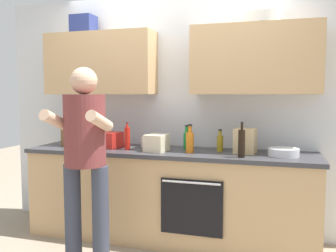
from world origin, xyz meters
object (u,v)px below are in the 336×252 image
object	(u,v)px
person_standing	(85,151)
grocery_bag_bread	(245,141)
cup_coffee	(145,142)
bottle_soy	(242,143)
grocery_bag_crisps	(110,140)
bottle_hotsauce	(127,138)
mixing_bowl	(284,152)
bottle_oil	(220,142)
bottle_juice	(190,141)
cup_stoneware	(83,140)
knife_block	(69,136)
bottle_soda	(187,140)
cup_ceramic	(93,141)
grocery_bag_rice	(156,143)

from	to	relation	value
person_standing	grocery_bag_bread	xyz separation A→B (m)	(1.23, 0.79, 0.03)
person_standing	cup_coffee	distance (m)	0.91
bottle_soy	grocery_bag_crisps	xyz separation A→B (m)	(-1.35, 0.19, -0.05)
bottle_hotsauce	mixing_bowl	world-z (taller)	bottle_hotsauce
bottle_oil	cup_coffee	world-z (taller)	bottle_oil
bottle_hotsauce	bottle_juice	bearing A→B (deg)	-0.23
cup_stoneware	mixing_bowl	distance (m)	2.12
bottle_juice	bottle_hotsauce	bearing A→B (deg)	179.77
bottle_hotsauce	cup_stoneware	world-z (taller)	bottle_hotsauce
bottle_juice	bottle_soy	bearing A→B (deg)	-13.28
person_standing	bottle_oil	distance (m)	1.29
bottle_juice	mixing_bowl	bearing A→B (deg)	3.44
grocery_bag_crisps	bottle_juice	bearing A→B (deg)	-4.78
mixing_bowl	grocery_bag_bread	xyz separation A→B (m)	(-0.34, 0.08, 0.08)
knife_block	grocery_bag_bread	bearing A→B (deg)	1.06
bottle_soda	grocery_bag_bread	distance (m)	0.59
grocery_bag_crisps	person_standing	bearing A→B (deg)	-80.00
bottle_juice	grocery_bag_bread	bearing A→B (deg)	14.50
cup_ceramic	bottle_juice	bearing A→B (deg)	-7.76
knife_block	grocery_bag_crisps	size ratio (longest dim) A/B	1.26
bottle_juice	cup_coffee	xyz separation A→B (m)	(-0.54, 0.23, -0.06)
bottle_soy	cup_ceramic	xyz separation A→B (m)	(-1.59, 0.27, -0.08)
bottle_soy	cup_stoneware	world-z (taller)	bottle_soy
bottle_juice	mixing_bowl	distance (m)	0.85
bottle_oil	mixing_bowl	size ratio (longest dim) A/B	0.80
bottle_juice	cup_coffee	size ratio (longest dim) A/B	2.68
mixing_bowl	grocery_bag_bread	bearing A→B (deg)	166.91
mixing_bowl	grocery_bag_crisps	bearing A→B (deg)	179.29
bottle_soy	grocery_bag_crisps	size ratio (longest dim) A/B	1.50
bottle_soda	bottle_juice	world-z (taller)	bottle_juice
person_standing	bottle_juice	xyz separation A→B (m)	(0.73, 0.66, 0.02)
cup_ceramic	mixing_bowl	world-z (taller)	cup_ceramic
cup_coffee	bottle_hotsauce	bearing A→B (deg)	-113.89
bottle_hotsauce	cup_coffee	size ratio (longest dim) A/B	2.71
bottle_oil	mixing_bowl	distance (m)	0.60
mixing_bowl	bottle_soda	bearing A→B (deg)	170.18
mixing_bowl	cup_ceramic	bearing A→B (deg)	177.07
grocery_bag_bread	grocery_bag_rice	bearing A→B (deg)	-170.16
knife_block	person_standing	bearing A→B (deg)	-50.30
mixing_bowl	grocery_bag_bread	distance (m)	0.36
bottle_juice	knife_block	bearing A→B (deg)	175.99
person_standing	cup_ceramic	xyz separation A→B (m)	(-0.37, 0.81, -0.04)
person_standing	knife_block	size ratio (longest dim) A/B	6.39
bottle_hotsauce	grocery_bag_crisps	distance (m)	0.24
grocery_bag_bread	grocery_bag_crisps	xyz separation A→B (m)	(-1.36, -0.06, -0.03)
bottle_oil	mixing_bowl	xyz separation A→B (m)	(0.58, -0.11, -0.05)
grocery_bag_bread	grocery_bag_rice	distance (m)	0.84
cup_ceramic	grocery_bag_crisps	bearing A→B (deg)	-17.89
cup_coffee	grocery_bag_crisps	bearing A→B (deg)	-154.06
cup_coffee	mixing_bowl	bearing A→B (deg)	-7.35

